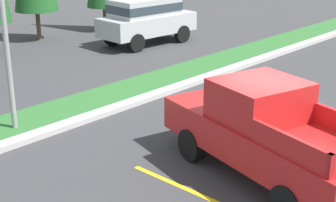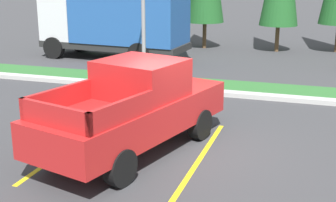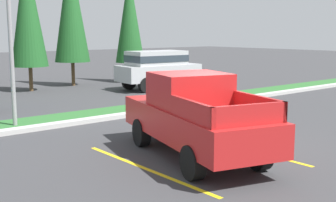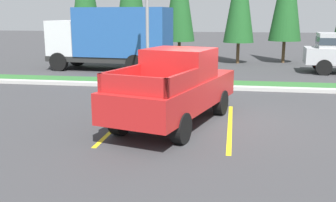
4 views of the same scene
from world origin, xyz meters
The scene contains 7 objects.
ground_plane centered at (0.00, 0.00, 0.00)m, with size 120.00×120.00×0.00m, color #38383A.
parking_line_near centered at (-2.47, -0.49, 0.00)m, with size 0.12×4.80×0.01m, color yellow.
parking_line_far centered at (0.63, -0.49, 0.00)m, with size 0.12×4.80×0.01m, color yellow.
curb_strip centered at (0.00, 5.00, 0.07)m, with size 56.00×0.40×0.15m, color #B2B2AD.
grass_median centered at (0.00, 6.10, 0.03)m, with size 56.00×1.80×0.06m, color #2D662D.
pickup_truck_main centered at (-0.90, -0.44, 1.04)m, with size 3.23×5.54×2.10m.
cargo_truck_distant centered at (-5.95, 9.96, 1.85)m, with size 6.96×2.95×3.40m.
Camera 2 is at (2.93, -9.87, 4.10)m, focal length 50.11 mm.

